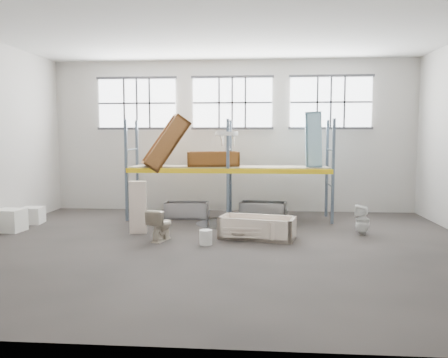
# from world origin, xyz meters

# --- Properties ---
(floor) EXTENTS (12.00, 10.00, 0.10)m
(floor) POSITION_xyz_m (0.00, 0.00, -0.05)
(floor) COLOR #463F3B
(floor) RESTS_ON ground
(ceiling) EXTENTS (12.00, 10.00, 0.10)m
(ceiling) POSITION_xyz_m (0.00, 0.00, 5.05)
(ceiling) COLOR silver
(ceiling) RESTS_ON ground
(wall_back) EXTENTS (12.00, 0.10, 5.00)m
(wall_back) POSITION_xyz_m (0.00, 5.05, 2.50)
(wall_back) COLOR #BAB6AD
(wall_back) RESTS_ON ground
(wall_front) EXTENTS (12.00, 0.10, 5.00)m
(wall_front) POSITION_xyz_m (0.00, -5.05, 2.50)
(wall_front) COLOR #BAB5AC
(wall_front) RESTS_ON ground
(window_left) EXTENTS (2.60, 0.04, 1.60)m
(window_left) POSITION_xyz_m (-3.20, 4.94, 3.60)
(window_left) COLOR white
(window_left) RESTS_ON wall_back
(window_mid) EXTENTS (2.60, 0.04, 1.60)m
(window_mid) POSITION_xyz_m (0.00, 4.94, 3.60)
(window_mid) COLOR white
(window_mid) RESTS_ON wall_back
(window_right) EXTENTS (2.60, 0.04, 1.60)m
(window_right) POSITION_xyz_m (3.20, 4.94, 3.60)
(window_right) COLOR white
(window_right) RESTS_ON wall_back
(rack_upright_la) EXTENTS (0.08, 0.08, 3.00)m
(rack_upright_la) POSITION_xyz_m (-3.00, 2.90, 1.50)
(rack_upright_la) COLOR slate
(rack_upright_la) RESTS_ON floor
(rack_upright_lb) EXTENTS (0.08, 0.08, 3.00)m
(rack_upright_lb) POSITION_xyz_m (-3.00, 4.10, 1.50)
(rack_upright_lb) COLOR slate
(rack_upright_lb) RESTS_ON floor
(rack_upright_ma) EXTENTS (0.08, 0.08, 3.00)m
(rack_upright_ma) POSITION_xyz_m (0.00, 2.90, 1.50)
(rack_upright_ma) COLOR slate
(rack_upright_ma) RESTS_ON floor
(rack_upright_mb) EXTENTS (0.08, 0.08, 3.00)m
(rack_upright_mb) POSITION_xyz_m (0.00, 4.10, 1.50)
(rack_upright_mb) COLOR slate
(rack_upright_mb) RESTS_ON floor
(rack_upright_ra) EXTENTS (0.08, 0.08, 3.00)m
(rack_upright_ra) POSITION_xyz_m (3.00, 2.90, 1.50)
(rack_upright_ra) COLOR slate
(rack_upright_ra) RESTS_ON floor
(rack_upright_rb) EXTENTS (0.08, 0.08, 3.00)m
(rack_upright_rb) POSITION_xyz_m (3.00, 4.10, 1.50)
(rack_upright_rb) COLOR slate
(rack_upright_rb) RESTS_ON floor
(rack_beam_front) EXTENTS (6.00, 0.10, 0.14)m
(rack_beam_front) POSITION_xyz_m (0.00, 2.90, 1.50)
(rack_beam_front) COLOR yellow
(rack_beam_front) RESTS_ON floor
(rack_beam_back) EXTENTS (6.00, 0.10, 0.14)m
(rack_beam_back) POSITION_xyz_m (0.00, 4.10, 1.50)
(rack_beam_back) COLOR yellow
(rack_beam_back) RESTS_ON floor
(shelf_deck) EXTENTS (5.90, 1.10, 0.03)m
(shelf_deck) POSITION_xyz_m (0.00, 3.50, 1.58)
(shelf_deck) COLOR gray
(shelf_deck) RESTS_ON floor
(wet_patch) EXTENTS (1.80, 1.80, 0.00)m
(wet_patch) POSITION_xyz_m (0.00, 2.70, 0.00)
(wet_patch) COLOR black
(wet_patch) RESTS_ON floor
(bathtub_beige) EXTENTS (1.95, 1.21, 0.53)m
(bathtub_beige) POSITION_xyz_m (0.88, 0.89, 0.27)
(bathtub_beige) COLOR beige
(bathtub_beige) RESTS_ON floor
(cistern_spare) EXTENTS (0.47, 0.36, 0.41)m
(cistern_spare) POSITION_xyz_m (1.34, 0.51, 0.28)
(cistern_spare) COLOR beige
(cistern_spare) RESTS_ON bathtub_beige
(sink_in_tub) EXTENTS (0.50, 0.50, 0.15)m
(sink_in_tub) POSITION_xyz_m (0.41, 0.58, 0.16)
(sink_in_tub) COLOR beige
(sink_in_tub) RESTS_ON bathtub_beige
(toilet_beige) EXTENTS (0.62, 0.85, 0.78)m
(toilet_beige) POSITION_xyz_m (-1.45, 0.45, 0.39)
(toilet_beige) COLOR beige
(toilet_beige) RESTS_ON floor
(cistern_tall) EXTENTS (0.48, 0.36, 1.35)m
(cistern_tall) POSITION_xyz_m (-2.21, 1.25, 0.67)
(cistern_tall) COLOR #F2DAC6
(cistern_tall) RESTS_ON floor
(toilet_white) EXTENTS (0.45, 0.45, 0.77)m
(toilet_white) POSITION_xyz_m (3.54, 1.49, 0.38)
(toilet_white) COLOR white
(toilet_white) RESTS_ON floor
(steel_tub_left) EXTENTS (1.34, 0.66, 0.48)m
(steel_tub_left) POSITION_xyz_m (-1.30, 3.50, 0.24)
(steel_tub_left) COLOR #B5B6BE
(steel_tub_left) RESTS_ON floor
(steel_tub_right) EXTENTS (1.48, 0.86, 0.51)m
(steel_tub_right) POSITION_xyz_m (1.03, 3.58, 0.26)
(steel_tub_right) COLOR #999CA0
(steel_tub_right) RESTS_ON floor
(rust_tub_flat) EXTENTS (1.65, 0.99, 0.43)m
(rust_tub_flat) POSITION_xyz_m (-0.49, 3.47, 1.82)
(rust_tub_flat) COLOR brown
(rust_tub_flat) RESTS_ON shelf_deck
(rust_tub_tilted) EXTENTS (1.63, 1.27, 1.75)m
(rust_tub_tilted) POSITION_xyz_m (-1.90, 3.32, 2.29)
(rust_tub_tilted) COLOR brown
(rust_tub_tilted) RESTS_ON shelf_deck
(sink_on_shelf) EXTENTS (0.72, 0.59, 0.59)m
(sink_on_shelf) POSITION_xyz_m (-0.05, 3.10, 2.09)
(sink_on_shelf) COLOR white
(sink_on_shelf) RESTS_ON rust_tub_flat
(blue_tub_upright) EXTENTS (0.57, 0.80, 1.64)m
(blue_tub_upright) POSITION_xyz_m (2.50, 3.52, 2.40)
(blue_tub_upright) COLOR #90C0D6
(blue_tub_upright) RESTS_ON shelf_deck
(bucket) EXTENTS (0.35, 0.35, 0.35)m
(bucket) POSITION_xyz_m (-0.31, 0.11, 0.17)
(bucket) COLOR white
(bucket) RESTS_ON floor
(carton_near) EXTENTS (0.74, 0.65, 0.59)m
(carton_near) POSITION_xyz_m (-5.64, 1.18, 0.29)
(carton_near) COLOR white
(carton_near) RESTS_ON floor
(carton_far) EXTENTS (0.62, 0.62, 0.47)m
(carton_far) POSITION_xyz_m (-5.59, 2.27, 0.24)
(carton_far) COLOR silver
(carton_far) RESTS_ON floor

